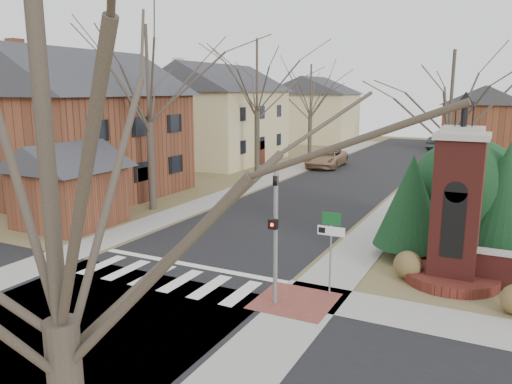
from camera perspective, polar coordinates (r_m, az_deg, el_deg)
The scene contains 27 objects.
ground at distance 17.54m, azimuth -11.78°, elevation -10.49°, with size 120.00×120.00×0.00m, color brown.
main_street at distance 36.71m, azimuth 9.94°, elevation 1.18°, with size 8.00×70.00×0.01m, color black.
cross_street at distance 15.52m, azimuth -18.84°, elevation -13.90°, with size 120.00×8.00×0.01m, color black.
crosswalk_zone at distance 18.12m, azimuth -10.20°, elevation -9.66°, with size 8.00×2.20×0.02m, color silver.
stop_bar at distance 19.26m, azimuth -7.51°, elevation -8.28°, with size 8.00×0.35×0.02m, color silver.
sidewalk_right_main at distance 35.61m, azimuth 17.97°, elevation 0.47°, with size 2.00×60.00×0.02m, color gray.
sidewalk_left at distance 38.49m, azimuth 2.51°, elevation 1.83°, with size 2.00×60.00×0.02m, color gray.
curb_apron at distance 16.07m, azimuth 4.45°, elevation -12.34°, with size 2.40×2.40×0.02m, color brown.
traffic_signal_pole at distance 15.02m, azimuth 2.22°, elevation -3.60°, with size 0.28×0.41×4.50m.
sign_post at distance 16.02m, azimuth 8.54°, elevation -5.12°, with size 0.90×0.07×2.75m.
brick_gate_monument at distance 18.21m, azimuth 21.84°, elevation -3.11°, with size 3.20×3.20×6.47m.
house_brick_left at distance 32.52m, azimuth -19.34°, elevation 7.66°, with size 9.80×11.80×9.42m.
house_stucco_left at distance 46.26m, azimuth -4.40°, elevation 9.16°, with size 9.80×12.80×9.28m.
garage_left at distance 25.78m, azimuth -20.73°, elevation 1.26°, with size 4.80×4.80×4.29m.
house_distant_left at distance 64.64m, azimuth 6.53°, elevation 9.49°, with size 10.80×8.80×8.53m.
house_distant_right at distance 60.74m, azimuth 24.68°, elevation 7.82°, with size 8.80×8.80×7.30m.
evergreen_near at distance 20.32m, azimuth 17.33°, elevation -0.94°, with size 2.80×2.80×4.10m.
evergreen_mid at distance 21.21m, azimuth 26.74°, elevation -0.33°, with size 3.40×3.40×4.70m.
evergreen_mass at distance 22.55m, azimuth 22.91°, elevation 0.13°, with size 4.80×4.80×4.80m, color black.
bare_tree_0 at distance 27.71m, azimuth -12.33°, elevation 13.75°, with size 8.05×8.05×11.15m.
bare_tree_1 at distance 38.74m, azimuth 0.12°, elevation 13.81°, with size 8.40×8.40×11.64m.
bare_tree_2 at distance 50.85m, azimuth 6.30°, elevation 12.08°, with size 7.35×7.35×10.19m.
bare_tree_3 at distance 28.77m, azimuth 21.51°, elevation 11.13°, with size 7.00×7.00×9.70m.
bare_tree_4 at distance 5.61m, azimuth -23.25°, elevation 8.99°, with size 6.65×6.65×9.21m.
pickup_truck at distance 43.47m, azimuth 8.06°, elevation 3.89°, with size 2.64×5.73×1.59m, color #967052.
distant_car at distance 59.90m, azimuth 19.99°, elevation 5.30°, with size 1.47×4.21×1.39m, color #313438.
dry_shrub_left at distance 18.45m, azimuth 16.96°, elevation -7.98°, with size 1.00×1.00×1.00m, color brown.
Camera 1 is at (10.27, -12.64, 6.52)m, focal length 35.00 mm.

